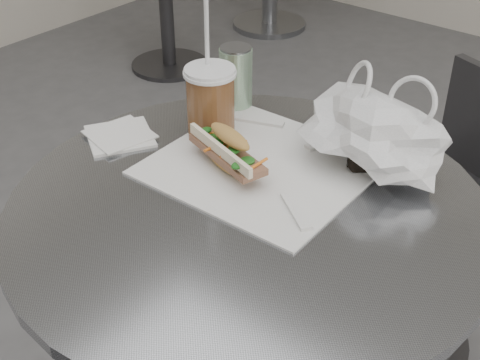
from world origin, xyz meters
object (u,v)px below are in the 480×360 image
Objects in this scene: banh_mi at (228,151)px; sunglasses at (378,162)px; chair_far at (432,242)px; cafe_table at (247,328)px; drink_can at (236,77)px; iced_coffee at (210,100)px.

banh_mi reaches higher than sunglasses.
cafe_table is at bearing 102.50° from chair_far.
drink_can is (-0.31, -0.37, 0.47)m from chair_far.
iced_coffee reaches higher than banh_mi.
banh_mi is at bearing -35.94° from iced_coffee.
iced_coffee reaches higher than sunglasses.
drink_can is at bearing 143.24° from banh_mi.
banh_mi is 0.80× the size of iced_coffee.
sunglasses is (0.20, 0.15, -0.02)m from banh_mi.
chair_far is 0.59m from sunglasses.
iced_coffee is at bearing 145.41° from cafe_table.
banh_mi is at bearing 147.09° from cafe_table.
sunglasses is at bearing 61.96° from cafe_table.
iced_coffee reaches higher than drink_can.
cafe_table is 0.33m from banh_mi.
iced_coffee reaches higher than cafe_table.
cafe_table is 8.31× the size of sunglasses.
cafe_table is 3.47× the size of banh_mi.
banh_mi reaches higher than chair_far.
banh_mi is 2.39× the size of sunglasses.
sunglasses reaches higher than chair_far.
iced_coffee is (-0.28, -0.48, 0.48)m from chair_far.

